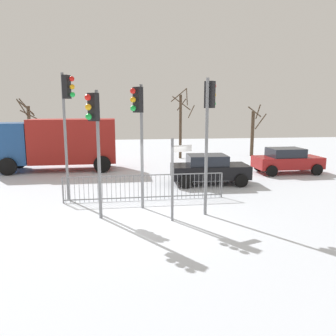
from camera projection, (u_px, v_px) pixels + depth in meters
ground_plane at (150, 219)px, 11.57m from camera, size 60.00×60.00×0.00m
traffic_light_rear_left at (95, 126)px, 11.06m from camera, size 0.45×0.48×4.33m
traffic_light_mid_right at (209, 116)px, 11.63m from camera, size 0.46×0.47×4.75m
traffic_light_foreground_right at (67, 109)px, 13.33m from camera, size 0.54×0.39×5.11m
traffic_light_rear_right at (139, 119)px, 12.22m from camera, size 0.47×0.46×4.59m
direction_sign_post at (174, 175)px, 11.21m from camera, size 0.74×0.33×2.78m
pedestrian_guard_railing at (145, 187)px, 13.91m from camera, size 6.59×0.16×1.07m
car_black_mid at (209, 169)px, 16.87m from camera, size 3.85×2.02×1.47m
car_red_near at (287, 160)px, 19.68m from camera, size 3.82×1.96×1.47m
delivery_truck at (58, 142)px, 20.44m from camera, size 7.10×2.84×3.10m
bare_tree_left at (29, 127)px, 27.37m from camera, size 1.59×0.98×4.51m
bare_tree_centre at (181, 123)px, 25.26m from camera, size 1.63×1.68×5.25m
bare_tree_right at (253, 131)px, 26.59m from camera, size 1.49×1.49×4.03m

